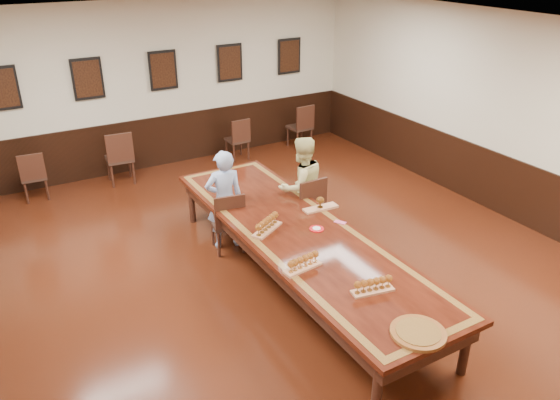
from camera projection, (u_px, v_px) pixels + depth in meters
floor at (299, 282)px, 7.33m from camera, size 8.00×10.00×0.02m
ceiling at (303, 34)px, 5.94m from camera, size 8.00×10.00×0.02m
wall_back at (163, 85)px, 10.54m from camera, size 8.00×0.02×3.20m
wall_right at (520, 121)px, 8.44m from camera, size 0.02×10.00×3.20m
chair_man at (227, 220)px, 7.89m from camera, size 0.52×0.55×0.94m
chair_woman at (305, 206)px, 8.26m from camera, size 0.48×0.52×1.00m
spare_chair_a at (33, 175)px, 9.48m from camera, size 0.45×0.48×0.89m
spare_chair_b at (119, 157)px, 10.10m from camera, size 0.52×0.56×1.02m
spare_chair_c at (237, 138)px, 11.24m from camera, size 0.43×0.46×0.88m
spare_chair_d at (300, 126)px, 11.87m from camera, size 0.48×0.52×0.96m
person_man at (224, 200)px, 7.85m from camera, size 0.61×0.45×1.51m
person_woman at (301, 187)px, 8.22m from camera, size 0.79×0.63×1.56m
pink_phone at (340, 222)px, 7.22m from camera, size 0.14×0.17×0.01m
wainscoting at (299, 249)px, 7.11m from camera, size 8.00×10.00×1.00m
conference_table at (299, 241)px, 7.06m from camera, size 1.40×5.00×0.76m
posters at (163, 70)px, 10.36m from camera, size 6.14×0.04×0.74m
flight_a at (267, 225)px, 6.99m from camera, size 0.52×0.39×0.19m
flight_b at (320, 204)px, 7.55m from camera, size 0.51×0.17×0.19m
flight_c at (303, 263)px, 6.18m from camera, size 0.48×0.20×0.18m
flight_d at (373, 286)px, 5.77m from camera, size 0.49×0.23×0.17m
red_plate_grp at (317, 229)px, 7.05m from camera, size 0.19×0.19×0.02m
carved_platter at (418, 333)px, 5.17m from camera, size 0.67×0.67×0.04m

